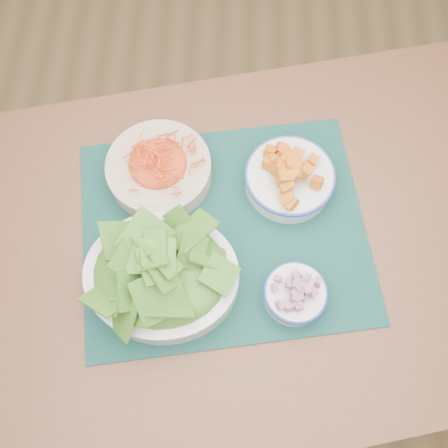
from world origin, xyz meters
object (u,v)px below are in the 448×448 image
onion_bowl (295,293)px  carrot_bowl (158,166)px  placemat (224,230)px  lettuce_bowl (160,272)px  squash_bowl (290,175)px  table (258,255)px

onion_bowl → carrot_bowl: bearing=137.5°
placemat → lettuce_bowl: bearing=-144.2°
carrot_bowl → lettuce_bowl: (0.03, -0.22, 0.03)m
placemat → onion_bowl: (0.13, -0.13, 0.03)m
squash_bowl → onion_bowl: 0.23m
placemat → carrot_bowl: 0.18m
table → carrot_bowl: carrot_bowl is taller
lettuce_bowl → onion_bowl: bearing=-3.7°
squash_bowl → onion_bowl: size_ratio=1.37×
onion_bowl → squash_bowl: bearing=91.7°
lettuce_bowl → table: bearing=28.6°
table → lettuce_bowl: 0.26m
carrot_bowl → table: bearing=-32.1°
table → carrot_bowl: (-0.21, 0.13, 0.14)m
carrot_bowl → onion_bowl: 0.36m
carrot_bowl → squash_bowl: 0.26m
carrot_bowl → onion_bowl: carrot_bowl is taller
table → lettuce_bowl: bearing=-165.7°
lettuce_bowl → squash_bowl: bearing=43.5°
placemat → carrot_bowl: (-0.13, 0.12, 0.04)m
placemat → squash_bowl: (0.13, 0.10, 0.04)m
table → squash_bowl: squash_bowl is taller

